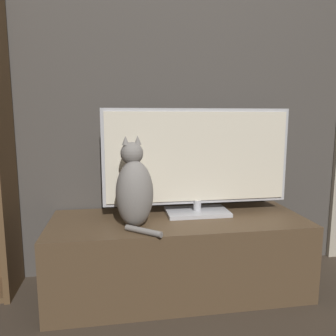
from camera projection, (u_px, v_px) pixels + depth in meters
name	position (u px, v px, depth m)	size (l,w,h in m)	color
wall_back	(169.00, 56.00, 1.92)	(4.80, 0.05, 2.60)	#47423D
tv_stand	(178.00, 254.00, 1.79)	(1.36, 0.52, 0.41)	brown
tv	(198.00, 161.00, 1.80)	(1.04, 0.21, 0.58)	#B7B7BC
cat	(134.00, 189.00, 1.61)	(0.23, 0.30, 0.45)	gray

